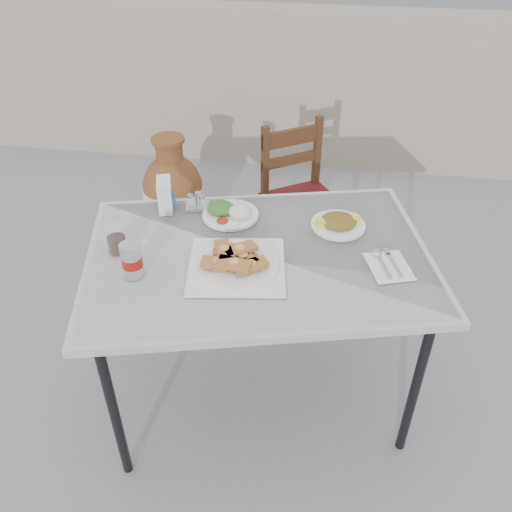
# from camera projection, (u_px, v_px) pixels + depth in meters

# --- Properties ---
(ground) EXTENTS (80.00, 80.00, 0.00)m
(ground) POSITION_uv_depth(u_px,v_px,m) (279.00, 396.00, 2.61)
(ground) COLOR slate
(ground) RESTS_ON ground
(cafe_table) EXTENTS (1.54, 1.22, 0.83)m
(cafe_table) POSITION_uv_depth(u_px,v_px,m) (259.00, 265.00, 2.18)
(cafe_table) COLOR black
(cafe_table) RESTS_ON ground
(pide_plate) EXTENTS (0.41, 0.41, 0.08)m
(pide_plate) POSITION_uv_depth(u_px,v_px,m) (237.00, 260.00, 2.06)
(pide_plate) COLOR white
(pide_plate) RESTS_ON cafe_table
(salad_rice_plate) EXTENTS (0.25, 0.25, 0.06)m
(salad_rice_plate) POSITION_uv_depth(u_px,v_px,m) (230.00, 212.00, 2.35)
(salad_rice_plate) COLOR white
(salad_rice_plate) RESTS_ON cafe_table
(salad_chopped_plate) EXTENTS (0.23, 0.23, 0.05)m
(salad_chopped_plate) POSITION_uv_depth(u_px,v_px,m) (338.00, 223.00, 2.29)
(salad_chopped_plate) COLOR white
(salad_chopped_plate) RESTS_ON cafe_table
(soda_can) EXTENTS (0.08, 0.08, 0.14)m
(soda_can) POSITION_uv_depth(u_px,v_px,m) (132.00, 260.00, 2.00)
(soda_can) COLOR silver
(soda_can) RESTS_ON cafe_table
(cola_glass) EXTENTS (0.08, 0.08, 0.11)m
(cola_glass) POSITION_uv_depth(u_px,v_px,m) (116.00, 241.00, 2.13)
(cola_glass) COLOR white
(cola_glass) RESTS_ON cafe_table
(napkin_holder) EXTENTS (0.10, 0.13, 0.14)m
(napkin_holder) POSITION_uv_depth(u_px,v_px,m) (165.00, 195.00, 2.37)
(napkin_holder) COLOR white
(napkin_holder) RESTS_ON cafe_table
(condiment_caddy) EXTENTS (0.12, 0.10, 0.07)m
(condiment_caddy) POSITION_uv_depth(u_px,v_px,m) (197.00, 203.00, 2.40)
(condiment_caddy) COLOR silver
(condiment_caddy) RESTS_ON cafe_table
(cutlery_napkin) EXTENTS (0.20, 0.23, 0.01)m
(cutlery_napkin) POSITION_uv_depth(u_px,v_px,m) (387.00, 264.00, 2.09)
(cutlery_napkin) COLOR white
(cutlery_napkin) RESTS_ON cafe_table
(chair) EXTENTS (0.55, 0.55, 0.90)m
(chair) POSITION_uv_depth(u_px,v_px,m) (300.00, 199.00, 3.18)
(chair) COLOR #39200F
(chair) RESTS_ON ground
(terracotta_urn) EXTENTS (0.40, 0.40, 0.70)m
(terracotta_urn) POSITION_uv_depth(u_px,v_px,m) (173.00, 191.00, 3.53)
(terracotta_urn) COLOR brown
(terracotta_urn) RESTS_ON ground
(back_wall) EXTENTS (6.00, 0.25, 1.20)m
(back_wall) POSITION_uv_depth(u_px,v_px,m) (317.00, 91.00, 4.22)
(back_wall) COLOR gray
(back_wall) RESTS_ON ground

